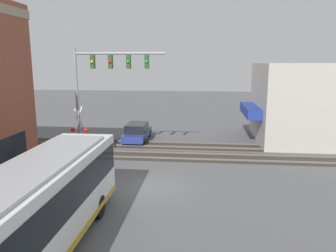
{
  "coord_description": "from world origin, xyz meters",
  "views": [
    {
      "loc": [
        -16.72,
        -2.75,
        6.73
      ],
      "look_at": [
        5.38,
        -0.43,
        2.37
      ],
      "focal_mm": 35.0,
      "sensor_mm": 36.0,
      "label": 1
    }
  ],
  "objects": [
    {
      "name": "parked_car_blue",
      "position": [
        10.55,
        2.8,
        0.71
      ],
      "size": [
        4.78,
        1.82,
        1.54
      ],
      "color": "navy",
      "rests_on": "ground"
    },
    {
      "name": "pedestrian_at_crossing",
      "position": [
        3.81,
        4.63,
        0.93
      ],
      "size": [
        0.34,
        0.34,
        1.81
      ],
      "color": "#473828",
      "rests_on": "ground"
    },
    {
      "name": "shop_building",
      "position": [
        12.04,
        -11.44,
        3.31
      ],
      "size": [
        8.28,
        9.14,
        6.63
      ],
      "color": "#B2ADA3",
      "rests_on": "ground"
    },
    {
      "name": "ground_plane",
      "position": [
        0.0,
        0.0,
        0.0
      ],
      "size": [
        120.0,
        120.0,
        0.0
      ],
      "primitive_type": "plane",
      "color": "#565659"
    },
    {
      "name": "traffic_signal_gantry",
      "position": [
        4.85,
        3.93,
        5.71
      ],
      "size": [
        0.42,
        6.2,
        7.68
      ],
      "color": "gray",
      "rests_on": "ground"
    },
    {
      "name": "rail_track_far",
      "position": [
        9.2,
        0.0,
        0.03
      ],
      "size": [
        2.6,
        60.0,
        0.15
      ],
      "color": "#332D28",
      "rests_on": "ground"
    },
    {
      "name": "rail_track_near",
      "position": [
        6.0,
        0.0,
        0.03
      ],
      "size": [
        2.6,
        60.0,
        0.15
      ],
      "color": "#332D28",
      "rests_on": "ground"
    },
    {
      "name": "city_bus",
      "position": [
        -7.65,
        2.8,
        1.87
      ],
      "size": [
        12.23,
        2.59,
        3.38
      ],
      "color": "white",
      "rests_on": "ground"
    },
    {
      "name": "crossing_signal",
      "position": [
        3.79,
        5.3,
        2.3
      ],
      "size": [
        1.41,
        1.18,
        3.81
      ],
      "color": "gray",
      "rests_on": "ground"
    }
  ]
}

